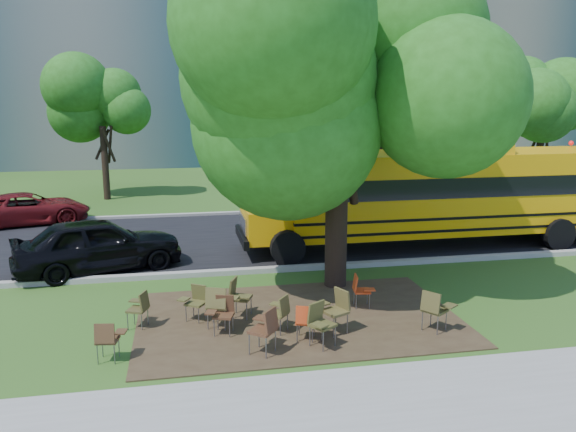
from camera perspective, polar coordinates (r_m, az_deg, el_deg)
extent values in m
plane|color=#284916|center=(12.92, -3.80, -9.86)|extent=(160.00, 160.00, 0.00)
cube|color=#382819|center=(12.61, 1.07, -10.33)|extent=(7.00, 4.50, 0.03)
cube|color=black|center=(19.57, -6.34, -2.30)|extent=(80.00, 8.00, 0.04)
cube|color=gray|center=(15.71, -5.16, -5.63)|extent=(80.00, 0.25, 0.14)
cube|color=gray|center=(23.55, -7.14, 0.22)|extent=(80.00, 0.25, 0.14)
cube|color=slate|center=(48.78, -19.52, 18.52)|extent=(38.00, 16.00, 22.00)
cube|color=#6D6A5B|center=(56.56, 16.98, 19.20)|extent=(30.00, 16.00, 25.00)
cylinder|color=black|center=(28.32, -18.09, 5.12)|extent=(0.32, 0.32, 3.50)
sphere|color=#225914|center=(28.16, -18.41, 10.12)|extent=(4.80, 4.80, 4.80)
cylinder|color=black|center=(27.71, 9.16, 6.15)|extent=(0.38, 0.38, 4.20)
sphere|color=#225914|center=(27.59, 9.37, 12.23)|extent=(5.60, 5.60, 5.60)
cylinder|color=black|center=(30.56, 24.12, 5.22)|extent=(0.34, 0.34, 3.60)
sphere|color=#225914|center=(30.41, 24.53, 9.99)|extent=(5.00, 5.00, 5.00)
cylinder|color=black|center=(14.22, 4.96, 0.80)|extent=(0.56, 0.56, 4.12)
sphere|color=#225914|center=(13.97, 5.19, 13.56)|extent=(7.20, 7.20, 7.20)
cube|color=#DA9606|center=(19.20, 16.69, 2.52)|extent=(11.36, 2.65, 2.53)
cube|color=black|center=(19.31, 17.55, 3.37)|extent=(10.74, 2.68, 0.62)
cube|color=#DA9606|center=(17.36, -2.29, -0.62)|extent=(1.35, 2.28, 0.98)
cube|color=black|center=(19.31, 16.58, 0.63)|extent=(11.38, 2.68, 0.08)
cube|color=black|center=(19.39, 16.51, -0.47)|extent=(11.38, 2.68, 0.08)
cylinder|color=black|center=(16.32, -0.03, -3.28)|extent=(1.03, 0.32, 1.03)
cylinder|color=black|center=(18.78, -1.55, -1.27)|extent=(1.03, 0.32, 1.03)
cylinder|color=black|center=(19.97, 25.81, -1.67)|extent=(1.03, 0.32, 1.03)
cylinder|color=black|center=(22.03, 21.84, -0.17)|extent=(1.03, 0.32, 1.03)
cylinder|color=black|center=(22.84, 24.88, -0.02)|extent=(1.03, 0.32, 1.03)
cube|color=#482E1A|center=(11.11, -17.85, -11.91)|extent=(0.43, 0.42, 0.05)
cube|color=#482E1A|center=(10.88, -18.16, -11.28)|extent=(0.37, 0.14, 0.36)
cube|color=#482E1A|center=(11.12, -16.61, -11.19)|extent=(0.24, 0.28, 0.03)
cylinder|color=slate|center=(11.36, -18.33, -12.50)|extent=(0.02, 0.02, 0.41)
cylinder|color=slate|center=(11.01, -17.22, -13.24)|extent=(0.02, 0.02, 0.41)
cube|color=brown|center=(12.07, -7.06, -9.04)|extent=(0.58, 0.57, 0.05)
cube|color=brown|center=(11.81, -7.36, -8.28)|extent=(0.45, 0.25, 0.44)
cube|color=brown|center=(12.09, -5.67, -8.30)|extent=(0.33, 0.37, 0.03)
cylinder|color=slate|center=(12.37, -7.63, -9.74)|extent=(0.03, 0.03, 0.49)
cylinder|color=slate|center=(11.94, -6.41, -10.52)|extent=(0.03, 0.03, 0.49)
cube|color=#4D2D1B|center=(10.82, -2.62, -11.55)|extent=(0.61, 0.62, 0.05)
cube|color=#4D2D1B|center=(10.64, -1.72, -10.58)|extent=(0.34, 0.40, 0.43)
cube|color=#4D2D1B|center=(11.04, -2.64, -10.33)|extent=(0.38, 0.37, 0.03)
cylinder|color=slate|center=(10.86, -3.95, -12.85)|extent=(0.03, 0.03, 0.48)
cylinder|color=slate|center=(10.98, -1.29, -12.54)|extent=(0.03, 0.03, 0.48)
cube|color=#482C1A|center=(11.72, -6.58, -10.02)|extent=(0.49, 0.48, 0.05)
cube|color=#482C1A|center=(11.80, -6.41, -8.79)|extent=(0.39, 0.20, 0.38)
cube|color=#482C1A|center=(11.62, -7.84, -9.67)|extent=(0.28, 0.31, 0.03)
cylinder|color=slate|center=(11.63, -5.95, -11.32)|extent=(0.02, 0.02, 0.42)
cylinder|color=slate|center=(11.98, -7.13, -10.63)|extent=(0.02, 0.02, 0.42)
cube|color=#B73813|center=(11.42, 1.82, -10.66)|extent=(0.48, 0.47, 0.04)
cube|color=#B73813|center=(11.19, 1.72, -10.04)|extent=(0.37, 0.20, 0.36)
cube|color=#B73813|center=(11.47, 2.98, -9.99)|extent=(0.27, 0.30, 0.03)
cylinder|color=slate|center=(11.65, 1.15, -11.26)|extent=(0.02, 0.02, 0.40)
cylinder|color=slate|center=(11.34, 2.49, -11.94)|extent=(0.02, 0.02, 0.40)
cube|color=#4C4820|center=(11.11, 3.55, -11.01)|extent=(0.59, 0.58, 0.05)
cube|color=#4C4820|center=(11.14, 2.85, -9.68)|extent=(0.40, 0.31, 0.41)
cube|color=#4C4820|center=(10.80, 3.23, -10.98)|extent=(0.35, 0.37, 0.03)
cylinder|color=slate|center=(11.21, 4.82, -12.09)|extent=(0.02, 0.02, 0.46)
cylinder|color=slate|center=(11.19, 2.24, -12.11)|extent=(0.02, 0.02, 0.46)
cube|color=brown|center=(11.72, 4.79, -9.66)|extent=(0.58, 0.59, 0.05)
cube|color=brown|center=(11.76, 5.54, -8.37)|extent=(0.27, 0.43, 0.43)
cube|color=brown|center=(11.77, 3.41, -8.87)|extent=(0.37, 0.34, 0.03)
cylinder|color=slate|center=(11.57, 4.66, -11.25)|extent=(0.03, 0.03, 0.49)
cylinder|color=slate|center=(12.05, 4.87, -10.29)|extent=(0.03, 0.03, 0.49)
cube|color=#4A4420|center=(12.19, 14.68, -9.24)|extent=(0.59, 0.60, 0.05)
cube|color=#4A4420|center=(11.96, 14.30, -8.47)|extent=(0.32, 0.40, 0.42)
cube|color=#4A4420|center=(12.16, 16.09, -8.75)|extent=(0.37, 0.36, 0.03)
cylinder|color=slate|center=(12.50, 14.31, -9.84)|extent=(0.02, 0.02, 0.47)
cylinder|color=slate|center=(12.05, 14.95, -10.70)|extent=(0.02, 0.02, 0.47)
cube|color=#47401E|center=(12.40, -15.06, -9.16)|extent=(0.48, 0.49, 0.05)
cube|color=#47401E|center=(12.26, -14.40, -8.36)|extent=(0.21, 0.38, 0.37)
cube|color=#47401E|center=(12.60, -15.19, -8.29)|extent=(0.31, 0.28, 0.03)
cylinder|color=slate|center=(12.41, -15.98, -10.23)|extent=(0.02, 0.02, 0.41)
cylinder|color=slate|center=(12.54, -14.04, -9.88)|extent=(0.02, 0.02, 0.41)
cube|color=#4A4720|center=(12.49, -9.36, -8.75)|extent=(0.52, 0.51, 0.05)
cube|color=#4A4720|center=(12.56, -9.01, -7.65)|extent=(0.36, 0.27, 0.37)
cube|color=#4A4720|center=(12.46, -10.56, -8.31)|extent=(0.31, 0.32, 0.03)
cylinder|color=slate|center=(12.37, -9.06, -9.98)|extent=(0.02, 0.02, 0.41)
cylinder|color=slate|center=(12.77, -9.58, -9.29)|extent=(0.02, 0.02, 0.41)
cube|color=#4B4520|center=(12.54, -4.79, -8.28)|extent=(0.55, 0.57, 0.05)
cube|color=#4B4520|center=(12.52, -5.63, -7.23)|extent=(0.26, 0.42, 0.42)
cube|color=#4B4520|center=(12.23, -4.49, -8.18)|extent=(0.36, 0.33, 0.03)
cylinder|color=slate|center=(12.73, -3.76, -9.07)|extent=(0.02, 0.02, 0.47)
cylinder|color=slate|center=(12.52, -5.80, -9.48)|extent=(0.02, 0.02, 0.47)
cube|color=brown|center=(11.75, -1.11, -9.90)|extent=(0.54, 0.54, 0.05)
cube|color=brown|center=(11.60, -0.37, -9.10)|extent=(0.30, 0.35, 0.37)
cube|color=brown|center=(11.95, -1.14, -8.94)|extent=(0.33, 0.32, 0.03)
cylinder|color=slate|center=(11.78, -2.17, -10.96)|extent=(0.02, 0.02, 0.42)
cylinder|color=slate|center=(11.89, -0.05, -10.72)|extent=(0.02, 0.02, 0.42)
cube|color=red|center=(13.21, 7.52, -7.55)|extent=(0.42, 0.43, 0.05)
cube|color=red|center=(13.12, 6.84, -6.74)|extent=(0.14, 0.37, 0.37)
cube|color=red|center=(12.99, 8.25, -7.40)|extent=(0.28, 0.24, 0.03)
cylinder|color=slate|center=(13.45, 8.05, -8.14)|extent=(0.02, 0.02, 0.41)
cylinder|color=slate|center=(13.11, 6.94, -8.64)|extent=(0.02, 0.02, 0.41)
imported|color=black|center=(16.58, -18.70, -2.76)|extent=(4.88, 3.12, 1.55)
imported|color=#590F11|center=(23.84, -24.86, 0.69)|extent=(4.83, 3.19, 1.23)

